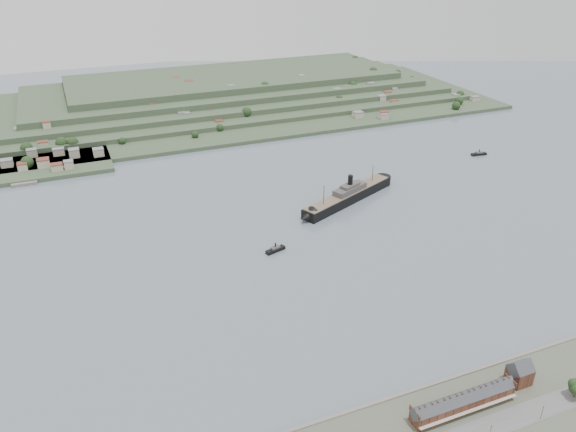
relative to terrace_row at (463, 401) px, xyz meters
name	(u,v)px	position (x,y,z in m)	size (l,w,h in m)	color
ground	(326,246)	(10.00, 168.02, -6.84)	(1400.00, 1400.00, 0.00)	slate
terrace_row	(463,401)	(0.00, 0.00, 0.00)	(55.60, 9.80, 11.07)	#482519
gabled_building	(520,372)	(37.50, 4.02, 1.34)	(10.40, 10.18, 14.09)	#482519
far_peninsula	(215,96)	(37.91, 561.12, 5.04)	(760.00, 309.00, 30.00)	#32472F
steamship	(346,197)	(57.50, 228.52, -1.66)	(110.08, 57.87, 28.05)	black
tugboat	(275,249)	(-27.36, 174.93, -5.17)	(15.79, 8.19, 6.87)	black
ferry_east	(479,154)	(237.21, 277.15, -5.37)	(16.74, 6.49, 6.12)	black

